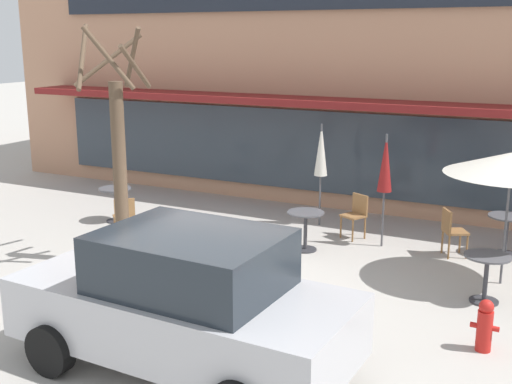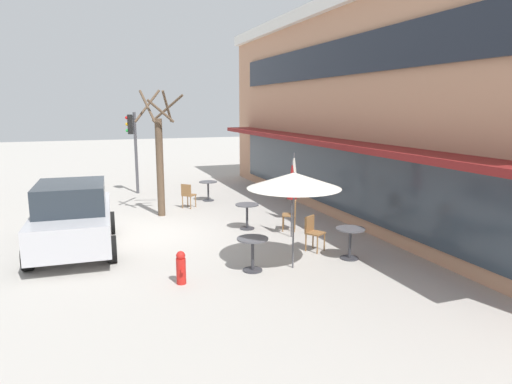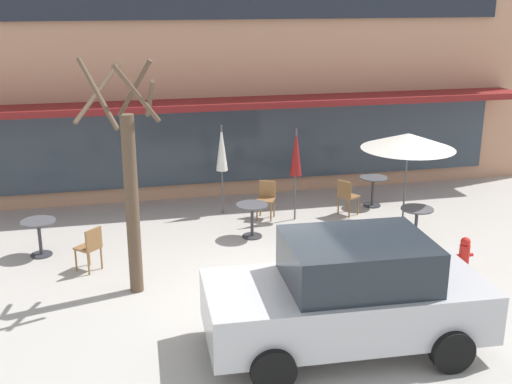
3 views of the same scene
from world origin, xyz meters
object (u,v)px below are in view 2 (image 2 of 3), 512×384
object	(u,v)px
cafe_chair_1	(313,230)
cafe_table_near_wall	(253,249)
patio_umbrella_green_folded	(294,171)
cafe_chair_2	(292,213)
cafe_chair_0	(188,194)
patio_umbrella_corner_open	(294,180)
cafe_table_by_tree	(208,188)
street_tree	(160,157)
fire_hydrant	(181,267)
parked_sedan	(73,217)
cafe_table_streetside	(247,212)
patio_umbrella_cream_folded	(292,180)
cafe_table_mid_patio	(350,238)
traffic_light_pole	(133,139)

from	to	relation	value
cafe_chair_1	cafe_table_near_wall	bearing A→B (deg)	-66.05
patio_umbrella_green_folded	cafe_chair_2	world-z (taller)	patio_umbrella_green_folded
cafe_chair_0	patio_umbrella_corner_open	bearing A→B (deg)	7.75
cafe_chair_2	patio_umbrella_corner_open	bearing A→B (deg)	-24.10
cafe_table_by_tree	street_tree	world-z (taller)	street_tree
patio_umbrella_green_folded	fire_hydrant	size ratio (longest dim) A/B	3.12
cafe_table_by_tree	fire_hydrant	size ratio (longest dim) A/B	1.08
parked_sedan	cafe_table_streetside	bearing A→B (deg)	94.82
cafe_chair_0	cafe_chair_1	xyz separation A→B (m)	(5.97, 1.97, 0.00)
street_tree	patio_umbrella_corner_open	bearing A→B (deg)	18.08
cafe_table_streetside	cafe_chair_0	xyz separation A→B (m)	(-3.43, -1.07, 0.01)
cafe_chair_1	cafe_chair_0	bearing A→B (deg)	-161.77
cafe_chair_0	cafe_chair_2	distance (m)	4.63
patio_umbrella_cream_folded	cafe_chair_2	xyz separation A→B (m)	(-0.63, 0.29, -1.10)
cafe_table_streetside	patio_umbrella_cream_folded	bearing A→B (deg)	35.69
cafe_chair_0	cafe_chair_2	world-z (taller)	same
street_tree	cafe_table_mid_patio	bearing A→B (deg)	30.44
cafe_table_near_wall	patio_umbrella_cream_folded	xyz separation A→B (m)	(-2.16, 1.94, 1.11)
parked_sedan	fire_hydrant	world-z (taller)	parked_sedan
cafe_table_streetside	cafe_table_mid_patio	xyz separation A→B (m)	(3.44, 1.43, 0.00)
cafe_table_near_wall	patio_umbrella_corner_open	size ratio (longest dim) A/B	0.35
cafe_chair_2	fire_hydrant	size ratio (longest dim) A/B	1.26
patio_umbrella_green_folded	cafe_chair_1	distance (m)	3.21
patio_umbrella_cream_folded	patio_umbrella_green_folded	bearing A→B (deg)	153.36
patio_umbrella_corner_open	traffic_light_pole	size ratio (longest dim) A/B	0.65
patio_umbrella_corner_open	cafe_chair_2	distance (m)	3.54
cafe_table_near_wall	traffic_light_pole	xyz separation A→B (m)	(-10.42, -1.52, 1.78)
cafe_table_mid_patio	patio_umbrella_green_folded	xyz separation A→B (m)	(-3.80, 0.27, 1.11)
cafe_table_streetside	traffic_light_pole	xyz separation A→B (m)	(-7.02, -2.57, 1.78)
fire_hydrant	cafe_chair_0	bearing A→B (deg)	167.00
cafe_table_by_tree	parked_sedan	size ratio (longest dim) A/B	0.18
cafe_table_by_tree	fire_hydrant	world-z (taller)	cafe_table_by_tree
cafe_table_near_wall	patio_umbrella_corner_open	bearing A→B (deg)	81.54
cafe_table_near_wall	cafe_chair_0	bearing A→B (deg)	-179.81
cafe_table_near_wall	parked_sedan	size ratio (longest dim) A/B	0.18
cafe_chair_1	parked_sedan	size ratio (longest dim) A/B	0.21
cafe_table_by_tree	patio_umbrella_green_folded	distance (m)	4.60
cafe_table_near_wall	patio_umbrella_green_folded	size ratio (longest dim) A/B	0.35
cafe_table_mid_patio	patio_umbrella_cream_folded	bearing A→B (deg)	-166.28
cafe_table_by_tree	cafe_table_mid_patio	size ratio (longest dim) A/B	1.00
cafe_chair_0	cafe_chair_2	size ratio (longest dim) A/B	1.00
cafe_table_streetside	fire_hydrant	size ratio (longest dim) A/B	1.08
patio_umbrella_cream_folded	street_tree	bearing A→B (deg)	-141.98
cafe_table_by_tree	cafe_table_mid_patio	distance (m)	8.04
cafe_chair_0	fire_hydrant	world-z (taller)	cafe_chair_0
cafe_table_near_wall	street_tree	xyz separation A→B (m)	(-6.04, -1.09, 1.46)
street_tree	fire_hydrant	bearing A→B (deg)	-5.10
traffic_light_pole	cafe_table_near_wall	bearing A→B (deg)	8.30
cafe_chair_0	parked_sedan	bearing A→B (deg)	-44.28
street_tree	traffic_light_pole	bearing A→B (deg)	-174.40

